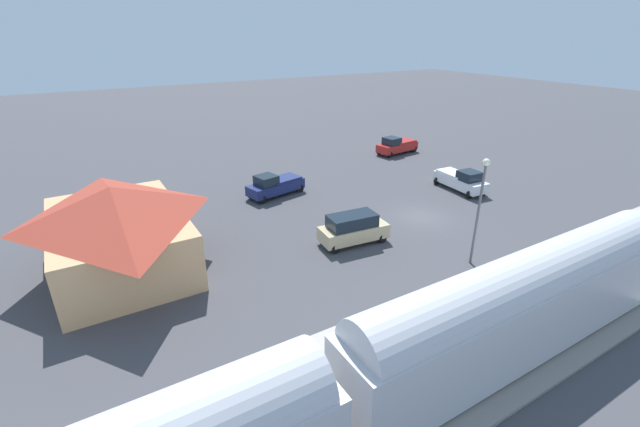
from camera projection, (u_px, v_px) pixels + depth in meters
ground_plane at (421, 217)px, 34.82m from camera, size 200.00×200.00×0.00m
railway_track at (596, 303)px, 23.77m from camera, size 4.80×70.00×0.30m
platform at (531, 270)px, 26.89m from camera, size 3.20×46.00×0.30m
passenger_train at (337, 390)px, 14.50m from camera, size 2.93×39.28×4.98m
station_building at (118, 227)px, 26.48m from camera, size 11.88×8.35×5.48m
pedestrian_on_platform at (541, 261)px, 25.63m from camera, size 0.36×0.36×1.71m
pedestrian_waiting_far at (583, 240)px, 28.29m from camera, size 0.36×0.36×1.71m
suv_tan at (353, 228)px, 30.17m from camera, size 2.44×5.07×2.22m
pickup_white at (461, 180)px, 40.15m from camera, size 5.52×2.76×2.14m
pickup_red at (397, 145)px, 51.96m from camera, size 2.52×5.58×2.14m
pickup_navy at (275, 185)px, 38.84m from camera, size 3.03×5.69×2.14m
light_pole_near_platform at (480, 199)px, 26.21m from camera, size 0.44×0.44×7.11m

